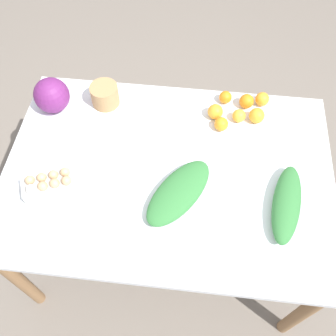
% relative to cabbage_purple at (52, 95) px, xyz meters
% --- Properties ---
extents(ground_plane, '(8.00, 8.00, 0.00)m').
position_rel_cabbage_purple_xyz_m(ground_plane, '(0.60, -0.31, -0.85)').
color(ground_plane, '#70665B').
extents(dining_table, '(1.48, 1.03, 0.77)m').
position_rel_cabbage_purple_xyz_m(dining_table, '(0.60, -0.31, -0.17)').
color(dining_table, silver).
rests_on(dining_table, ground_plane).
extents(cabbage_purple, '(0.17, 0.17, 0.17)m').
position_rel_cabbage_purple_xyz_m(cabbage_purple, '(0.00, 0.00, 0.00)').
color(cabbage_purple, '#6B2366').
rests_on(cabbage_purple, dining_table).
extents(egg_carton, '(0.25, 0.18, 0.09)m').
position_rel_cabbage_purple_xyz_m(egg_carton, '(0.11, -0.46, -0.04)').
color(egg_carton, '#B7B7B2').
rests_on(egg_carton, dining_table).
extents(paper_bag, '(0.14, 0.14, 0.11)m').
position_rel_cabbage_purple_xyz_m(paper_bag, '(0.25, 0.06, -0.03)').
color(paper_bag, '#A87F51').
rests_on(paper_bag, dining_table).
extents(greens_bunch_scallion, '(0.18, 0.39, 0.08)m').
position_rel_cabbage_purple_xyz_m(greens_bunch_scallion, '(1.11, -0.44, -0.05)').
color(greens_bunch_scallion, '#337538').
rests_on(greens_bunch_scallion, dining_table).
extents(greens_bunch_kale, '(0.34, 0.41, 0.07)m').
position_rel_cabbage_purple_xyz_m(greens_bunch_kale, '(0.66, -0.44, -0.05)').
color(greens_bunch_kale, '#337538').
rests_on(greens_bunch_kale, dining_table).
extents(orange_0, '(0.07, 0.07, 0.07)m').
position_rel_cabbage_purple_xyz_m(orange_0, '(0.83, -0.04, -0.05)').
color(orange_0, orange).
rests_on(orange_0, dining_table).
extents(orange_1, '(0.06, 0.06, 0.06)m').
position_rel_cabbage_purple_xyz_m(orange_1, '(0.84, 0.13, -0.05)').
color(orange_1, orange).
rests_on(orange_1, dining_table).
extents(orange_2, '(0.07, 0.07, 0.07)m').
position_rel_cabbage_purple_xyz_m(orange_2, '(0.95, 0.12, -0.05)').
color(orange_2, orange).
rests_on(orange_2, dining_table).
extents(orange_3, '(0.08, 0.08, 0.08)m').
position_rel_cabbage_purple_xyz_m(orange_3, '(1.00, 0.02, -0.05)').
color(orange_3, orange).
rests_on(orange_3, dining_table).
extents(orange_4, '(0.06, 0.06, 0.06)m').
position_rel_cabbage_purple_xyz_m(orange_4, '(0.91, 0.02, -0.05)').
color(orange_4, '#F9A833').
rests_on(orange_4, dining_table).
extents(orange_5, '(0.08, 0.08, 0.08)m').
position_rel_cabbage_purple_xyz_m(orange_5, '(0.80, 0.03, -0.05)').
color(orange_5, orange).
rests_on(orange_5, dining_table).
extents(orange_6, '(0.07, 0.07, 0.07)m').
position_rel_cabbage_purple_xyz_m(orange_6, '(1.03, 0.14, -0.05)').
color(orange_6, orange).
rests_on(orange_6, dining_table).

